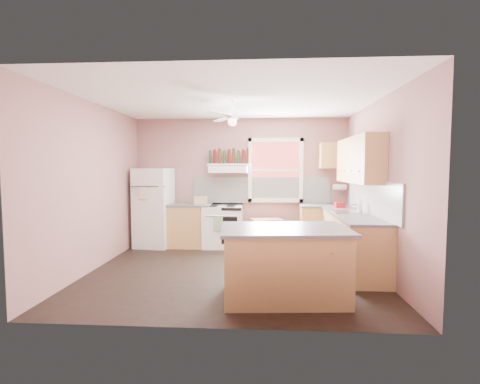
# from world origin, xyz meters

# --- Properties ---
(floor) EXTENTS (4.50, 4.50, 0.00)m
(floor) POSITION_xyz_m (0.00, 0.00, 0.00)
(floor) COLOR black
(floor) RESTS_ON ground
(ceiling) EXTENTS (4.50, 4.50, 0.00)m
(ceiling) POSITION_xyz_m (0.00, 0.00, 2.70)
(ceiling) COLOR white
(ceiling) RESTS_ON ground
(wall_back) EXTENTS (4.50, 0.05, 2.70)m
(wall_back) POSITION_xyz_m (0.00, 2.02, 1.35)
(wall_back) COLOR #946562
(wall_back) RESTS_ON ground
(wall_right) EXTENTS (0.05, 4.00, 2.70)m
(wall_right) POSITION_xyz_m (2.27, 0.00, 1.35)
(wall_right) COLOR #946562
(wall_right) RESTS_ON ground
(wall_left) EXTENTS (0.05, 4.00, 2.70)m
(wall_left) POSITION_xyz_m (-2.27, 0.00, 1.35)
(wall_left) COLOR #946562
(wall_left) RESTS_ON ground
(backsplash_back) EXTENTS (2.90, 0.03, 0.55)m
(backsplash_back) POSITION_xyz_m (0.45, 1.99, 1.18)
(backsplash_back) COLOR white
(backsplash_back) RESTS_ON wall_back
(backsplash_right) EXTENTS (0.03, 2.60, 0.55)m
(backsplash_right) POSITION_xyz_m (2.23, 0.30, 1.18)
(backsplash_right) COLOR white
(backsplash_right) RESTS_ON wall_right
(window_view) EXTENTS (1.00, 0.02, 1.20)m
(window_view) POSITION_xyz_m (0.75, 1.98, 1.60)
(window_view) COLOR maroon
(window_view) RESTS_ON wall_back
(window_frame) EXTENTS (1.16, 0.07, 1.36)m
(window_frame) POSITION_xyz_m (0.75, 1.96, 1.60)
(window_frame) COLOR white
(window_frame) RESTS_ON wall_back
(refrigerator) EXTENTS (0.75, 0.73, 1.64)m
(refrigerator) POSITION_xyz_m (-1.79, 1.65, 0.82)
(refrigerator) COLOR white
(refrigerator) RESTS_ON floor
(base_cabinet_left) EXTENTS (0.90, 0.60, 0.86)m
(base_cabinet_left) POSITION_xyz_m (-1.06, 1.70, 0.43)
(base_cabinet_left) COLOR tan
(base_cabinet_left) RESTS_ON floor
(counter_left) EXTENTS (0.92, 0.62, 0.04)m
(counter_left) POSITION_xyz_m (-1.06, 1.70, 0.88)
(counter_left) COLOR #505053
(counter_left) RESTS_ON base_cabinet_left
(toaster) EXTENTS (0.32, 0.26, 0.18)m
(toaster) POSITION_xyz_m (-0.81, 1.61, 0.99)
(toaster) COLOR silver
(toaster) RESTS_ON counter_left
(stove) EXTENTS (0.84, 0.68, 0.86)m
(stove) POSITION_xyz_m (-0.35, 1.70, 0.43)
(stove) COLOR white
(stove) RESTS_ON floor
(range_hood) EXTENTS (0.78, 0.50, 0.14)m
(range_hood) POSITION_xyz_m (-0.23, 1.75, 1.62)
(range_hood) COLOR white
(range_hood) RESTS_ON wall_back
(bottle_shelf) EXTENTS (0.90, 0.26, 0.03)m
(bottle_shelf) POSITION_xyz_m (-0.23, 1.87, 1.72)
(bottle_shelf) COLOR white
(bottle_shelf) RESTS_ON range_hood
(cart) EXTENTS (0.68, 0.54, 0.60)m
(cart) POSITION_xyz_m (0.56, 1.69, 0.30)
(cart) COLOR tan
(cart) RESTS_ON floor
(base_cabinet_corner) EXTENTS (1.00, 0.60, 0.86)m
(base_cabinet_corner) POSITION_xyz_m (1.75, 1.70, 0.43)
(base_cabinet_corner) COLOR tan
(base_cabinet_corner) RESTS_ON floor
(base_cabinet_right) EXTENTS (0.60, 2.20, 0.86)m
(base_cabinet_right) POSITION_xyz_m (1.95, 0.30, 0.43)
(base_cabinet_right) COLOR tan
(base_cabinet_right) RESTS_ON floor
(counter_corner) EXTENTS (1.02, 0.62, 0.04)m
(counter_corner) POSITION_xyz_m (1.75, 1.70, 0.88)
(counter_corner) COLOR #505053
(counter_corner) RESTS_ON base_cabinet_corner
(counter_right) EXTENTS (0.62, 2.22, 0.04)m
(counter_right) POSITION_xyz_m (1.94, 0.30, 0.88)
(counter_right) COLOR #505053
(counter_right) RESTS_ON base_cabinet_right
(sink) EXTENTS (0.55, 0.45, 0.03)m
(sink) POSITION_xyz_m (1.94, 0.50, 0.90)
(sink) COLOR silver
(sink) RESTS_ON counter_right
(faucet) EXTENTS (0.03, 0.03, 0.14)m
(faucet) POSITION_xyz_m (2.10, 0.50, 0.97)
(faucet) COLOR silver
(faucet) RESTS_ON sink
(upper_cabinet_right) EXTENTS (0.33, 1.80, 0.76)m
(upper_cabinet_right) POSITION_xyz_m (2.08, 0.50, 1.78)
(upper_cabinet_right) COLOR tan
(upper_cabinet_right) RESTS_ON wall_right
(upper_cabinet_corner) EXTENTS (0.60, 0.33, 0.52)m
(upper_cabinet_corner) POSITION_xyz_m (1.95, 1.83, 1.90)
(upper_cabinet_corner) COLOR tan
(upper_cabinet_corner) RESTS_ON wall_back
(paper_towel) EXTENTS (0.26, 0.12, 0.12)m
(paper_towel) POSITION_xyz_m (2.07, 1.86, 1.25)
(paper_towel) COLOR white
(paper_towel) RESTS_ON wall_back
(island) EXTENTS (1.56, 1.06, 0.86)m
(island) POSITION_xyz_m (0.75, -1.09, 0.43)
(island) COLOR tan
(island) RESTS_ON floor
(island_top) EXTENTS (1.66, 1.15, 0.04)m
(island_top) POSITION_xyz_m (0.75, -1.09, 0.88)
(island_top) COLOR #505053
(island_top) RESTS_ON island
(ceiling_fan_hub) EXTENTS (0.20, 0.20, 0.08)m
(ceiling_fan_hub) POSITION_xyz_m (0.00, 0.00, 2.45)
(ceiling_fan_hub) COLOR white
(ceiling_fan_hub) RESTS_ON ceiling
(soap_bottle) EXTENTS (0.12, 0.12, 0.22)m
(soap_bottle) POSITION_xyz_m (2.11, 0.48, 1.01)
(soap_bottle) COLOR silver
(soap_bottle) RESTS_ON counter_right
(red_caddy) EXTENTS (0.19, 0.14, 0.10)m
(red_caddy) POSITION_xyz_m (1.94, 1.20, 0.95)
(red_caddy) COLOR #B20F18
(red_caddy) RESTS_ON counter_right
(wine_bottles) EXTENTS (0.86, 0.06, 0.31)m
(wine_bottles) POSITION_xyz_m (-0.23, 1.87, 1.88)
(wine_bottles) COLOR #143819
(wine_bottles) RESTS_ON bottle_shelf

